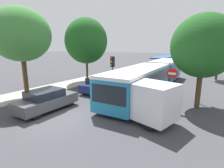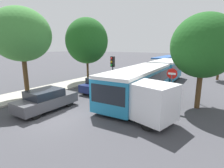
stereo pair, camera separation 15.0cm
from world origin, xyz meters
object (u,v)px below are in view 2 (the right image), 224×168
Objects in this scene: articulated_bus at (153,75)px; tree_left_mid at (87,41)px; direction_sign_post at (199,70)px; tree_right_mid at (222,44)px; white_van at (136,98)px; tree_left_near at (21,35)px; tree_right_near at (203,46)px; queued_car_graphite at (46,100)px; no_entry_sign at (171,82)px; queued_car_navy at (100,84)px; city_bus_rear at (166,62)px; queued_car_tan at (133,76)px; traffic_light at (113,67)px.

tree_left_mid reaches higher than articulated_bus.
tree_right_mid reaches higher than direction_sign_post.
articulated_bus is at bearing -63.25° from white_van.
tree_right_near is at bearing 23.70° from tree_left_near.
tree_right_near is (8.45, 6.16, 3.53)m from queued_car_graphite.
no_entry_sign is 0.44× the size of tree_right_near.
no_entry_sign is (2.97, -4.51, 0.40)m from articulated_bus.
tree_right_mid is at bearing -34.83° from queued_car_navy.
white_van reaches higher than queued_car_navy.
city_bus_rear is 25.85m from tree_left_near.
queued_car_tan is at bearing 177.70° from city_bus_rear.
city_bus_rear is 20.55m from traffic_light.
tree_left_mid is at bearing 168.44° from tree_right_near.
articulated_bus reaches higher than queued_car_navy.
tree_right_mid reaches higher than no_entry_sign.
tree_right_near is (12.37, -2.53, -0.57)m from tree_left_mid.
tree_right_mid is (12.66, 18.09, -0.68)m from tree_left_near.
white_van is 5.45m from traffic_light.
articulated_bus is 2.33× the size of tree_left_mid.
tree_left_near is at bearing -69.00° from no_entry_sign.
queued_car_tan is at bearing -32.54° from direction_sign_post.
tree_right_mid reaches higher than queued_car_graphite.
traffic_light is (1.44, -20.46, 1.14)m from city_bus_rear.
queued_car_tan is at bearing -138.33° from no_entry_sign.
queued_car_tan is 6.93m from tree_left_mid.
city_bus_rear reaches higher than queued_car_graphite.
tree_left_mid is (-9.53, 6.51, 3.59)m from white_van.
white_van reaches higher than queued_car_graphite.
queued_car_graphite is at bearing -54.61° from no_entry_sign.
tree_left_mid is at bearing 91.94° from tree_left_near.
tree_left_near reaches higher than queued_car_navy.
tree_left_mid is at bearing 54.56° from queued_car_navy.
white_van is at bearing 9.83° from articulated_bus.
city_bus_rear is at bearing 76.77° from tree_left_mid.
articulated_bus reaches higher than queued_car_tan.
articulated_bus is 4.16× the size of queued_car_graphite.
tree_left_mid reaches higher than direction_sign_post.
tree_left_near is at bearing -156.30° from tree_right_near.
queued_car_tan is 6.94m from traffic_light.
traffic_light is (1.26, -6.58, 1.80)m from queued_car_tan.
no_entry_sign is 0.38× the size of tree_left_mid.
tree_left_mid reaches higher than queued_car_graphite.
city_bus_rear is at bearing -162.45° from no_entry_sign.
direction_sign_post is at bearing -79.99° from queued_car_navy.
articulated_bus is 2.71× the size of tree_right_near.
tree_right_mid is at bearing -52.46° from queued_car_tan.
tree_left_mid is (-7.85, -0.72, 3.36)m from articulated_bus.
queued_car_tan is at bearing 143.03° from tree_right_near.
articulated_bus is at bearing -22.86° from queued_car_graphite.
queued_car_navy is at bearing 54.15° from tree_left_near.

